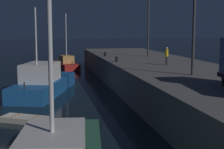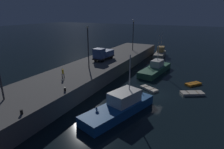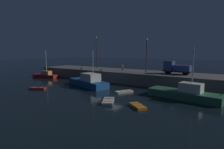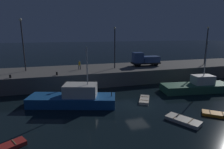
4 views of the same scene
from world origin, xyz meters
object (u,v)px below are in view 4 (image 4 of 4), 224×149
object	(u,v)px
dinghy_orange_near	(183,120)
bollard_west	(57,74)
rowboat_white_mid	(6,148)
dinghy_red_small	(144,100)
utility_truck	(145,59)
lamp_post_central	(207,42)
rowboat_blue_far	(216,114)
dockworker	(79,65)
lamp_post_west	(23,41)
fishing_trawler_red	(197,86)
fishing_boat_white	(74,98)
bollard_central	(10,76)
lamp_post_east	(115,44)

from	to	relation	value
dinghy_orange_near	bollard_west	bearing A→B (deg)	130.65
rowboat_white_mid	dinghy_red_small	bearing A→B (deg)	24.09
utility_truck	lamp_post_central	bearing A→B (deg)	-7.19
lamp_post_central	bollard_west	size ratio (longest dim) A/B	15.65
rowboat_white_mid	rowboat_blue_far	world-z (taller)	rowboat_white_mid
lamp_post_central	dockworker	distance (m)	25.75
rowboat_white_mid	utility_truck	distance (m)	27.56
dinghy_red_small	lamp_post_central	xyz separation A→B (m)	(18.23, 10.03, 6.74)
rowboat_white_mid	dockworker	distance (m)	19.87
dinghy_red_small	utility_truck	size ratio (longest dim) A/B	0.56
lamp_post_west	dockworker	xyz separation A→B (m)	(8.97, -1.06, -4.11)
rowboat_blue_far	utility_truck	distance (m)	18.19
fishing_trawler_red	dockworker	bearing A→B (deg)	149.49
fishing_boat_white	rowboat_blue_far	xyz separation A→B (m)	(14.60, -7.21, -0.81)
dinghy_orange_near	utility_truck	size ratio (longest dim) A/B	0.64
rowboat_white_mid	bollard_central	size ratio (longest dim) A/B	6.32
fishing_trawler_red	bollard_west	bearing A→B (deg)	162.98
lamp_post_east	utility_truck	distance (m)	7.07
dinghy_orange_near	utility_truck	xyz separation A→B (m)	(4.24, 18.09, 3.54)
dinghy_orange_near	lamp_post_central	distance (m)	24.62
utility_truck	dockworker	size ratio (longest dim) A/B	3.67
utility_truck	dockworker	bearing A→B (deg)	-179.10
dockworker	bollard_central	size ratio (longest dim) A/B	3.26
fishing_boat_white	bollard_west	bearing A→B (deg)	106.72
rowboat_blue_far	utility_truck	bearing A→B (deg)	90.41
lamp_post_east	utility_truck	bearing A→B (deg)	5.95
bollard_west	bollard_central	distance (m)	6.47
lamp_post_west	utility_truck	size ratio (longest dim) A/B	1.51
utility_truck	bollard_west	distance (m)	16.99
lamp_post_central	rowboat_white_mid	bearing A→B (deg)	-153.26
fishing_boat_white	bollard_west	size ratio (longest dim) A/B	22.73
lamp_post_central	lamp_post_west	bearing A→B (deg)	175.89
dinghy_orange_near	lamp_post_east	world-z (taller)	lamp_post_east
rowboat_blue_far	dockworker	distance (m)	22.03
rowboat_white_mid	dockworker	xyz separation A→B (m)	(7.63, 18.08, 3.15)
rowboat_white_mid	lamp_post_west	size ratio (longest dim) A/B	0.35
dinghy_orange_near	dockworker	world-z (taller)	dockworker
bollard_west	rowboat_blue_far	bearing A→B (deg)	-40.16
fishing_boat_white	bollard_central	distance (m)	11.06
dinghy_orange_near	lamp_post_west	distance (m)	26.75
lamp_post_east	bollard_west	distance (m)	11.44
fishing_trawler_red	dinghy_red_small	size ratio (longest dim) A/B	3.35
fishing_trawler_red	lamp_post_west	bearing A→B (deg)	156.96
fishing_trawler_red	bollard_central	bearing A→B (deg)	166.90
dinghy_red_small	dinghy_orange_near	bearing A→B (deg)	-79.32
fishing_boat_white	fishing_trawler_red	bearing A→B (deg)	1.65
rowboat_blue_far	bollard_west	xyz separation A→B (m)	(-16.66, 14.06, 2.52)
fishing_trawler_red	rowboat_blue_far	distance (m)	8.72
dinghy_red_small	bollard_central	size ratio (longest dim) A/B	6.74
dinghy_orange_near	rowboat_blue_far	world-z (taller)	dinghy_orange_near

